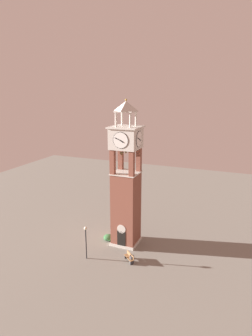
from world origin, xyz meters
name	(u,v)px	position (x,y,z in m)	size (l,w,h in m)	color
ground	(126,242)	(0.00, 0.00, 0.00)	(80.00, 80.00, 0.00)	gray
clock_tower	(126,188)	(0.00, 0.00, 7.38)	(3.54, 3.54, 17.86)	brown
park_bench	(129,257)	(1.97, -3.75, 0.48)	(1.49, 1.39, 0.95)	brown
lamp_post	(86,237)	(-2.82, -5.11, 2.74)	(0.36, 0.36, 3.97)	black
trash_bin	(132,259)	(2.32, -3.88, 0.40)	(0.52, 0.52, 0.80)	#4C4C51
shrub_near_entry	(108,237)	(-2.34, -0.34, 0.38)	(1.23, 1.23, 0.77)	#336638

